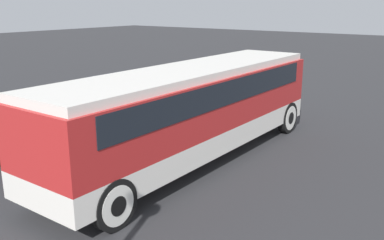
% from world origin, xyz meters
% --- Properties ---
extents(ground_plane, '(120.00, 120.00, 0.00)m').
position_xyz_m(ground_plane, '(0.00, 0.00, 0.00)').
color(ground_plane, '#2D2D30').
extents(tour_bus, '(11.01, 2.57, 2.92)m').
position_xyz_m(tour_bus, '(0.10, -0.00, 1.78)').
color(tour_bus, silver).
rests_on(tour_bus, ground_plane).
extents(parked_car_near, '(4.78, 1.79, 1.44)m').
position_xyz_m(parked_car_near, '(4.11, 7.32, 0.72)').
color(parked_car_near, '#BCBCC1').
rests_on(parked_car_near, ground_plane).
extents(parked_car_mid, '(4.65, 1.80, 1.44)m').
position_xyz_m(parked_car_mid, '(4.54, 4.74, 0.72)').
color(parked_car_mid, black).
rests_on(parked_car_mid, ground_plane).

